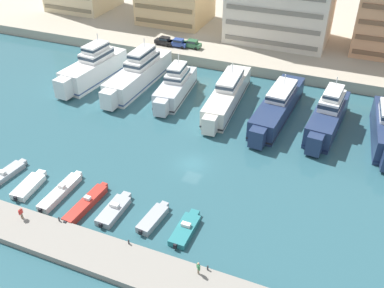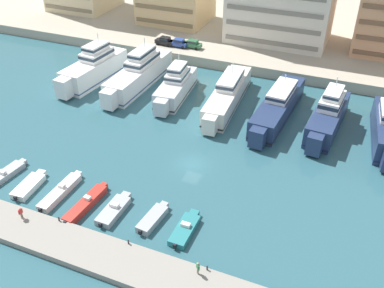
{
  "view_description": "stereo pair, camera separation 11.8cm",
  "coord_description": "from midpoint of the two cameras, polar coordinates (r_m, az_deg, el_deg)",
  "views": [
    {
      "loc": [
        18.87,
        -45.81,
        37.4
      ],
      "look_at": [
        -0.61,
        1.39,
        2.5
      ],
      "focal_mm": 40.0,
      "sensor_mm": 36.0,
      "label": 1
    },
    {
      "loc": [
        18.97,
        -45.77,
        37.4
      ],
      "look_at": [
        -0.61,
        1.39,
        2.5
      ],
      "focal_mm": 40.0,
      "sensor_mm": 36.0,
      "label": 2
    }
  ],
  "objects": [
    {
      "name": "bollard_west_mid",
      "position": [
        49.89,
        -8.51,
        -12.77
      ],
      "size": [
        0.2,
        0.2,
        0.61
      ],
      "color": "#2D2D33",
      "rests_on": "pier_dock"
    },
    {
      "name": "pier_dock",
      "position": [
        48.96,
        -9.28,
        -15.36
      ],
      "size": [
        120.0,
        5.18,
        0.82
      ],
      "primitive_type": "cube",
      "color": "gray",
      "rests_on": "ground"
    },
    {
      "name": "motorboat_grey_center",
      "position": [
        54.95,
        -10.39,
        -8.63
      ],
      "size": [
        2.14,
        6.54,
        1.31
      ],
      "color": "#9EA3A8",
      "rests_on": "ground"
    },
    {
      "name": "bollard_east_mid",
      "position": [
        47.01,
        2.02,
        -16.15
      ],
      "size": [
        0.2,
        0.2,
        0.61
      ],
      "color": "#2D2D33",
      "rests_on": "pier_dock"
    },
    {
      "name": "yacht_silver_mid_left",
      "position": [
        78.85,
        -2.27,
        7.73
      ],
      "size": [
        5.33,
        16.48,
        7.57
      ],
      "color": "silver",
      "rests_on": "ground"
    },
    {
      "name": "pedestrian_mid_deck",
      "position": [
        46.16,
        0.78,
        -16.11
      ],
      "size": [
        0.5,
        0.47,
        1.67
      ],
      "color": "#7A6B56",
      "rests_on": "pier_dock"
    },
    {
      "name": "yacht_navy_center_right",
      "position": [
        72.19,
        17.61,
        3.63
      ],
      "size": [
        5.32,
        18.07,
        8.34
      ],
      "color": "navy",
      "rests_on": "ground"
    },
    {
      "name": "pedestrian_near_edge",
      "position": [
        55.72,
        -21.92,
        -8.46
      ],
      "size": [
        0.26,
        0.63,
        1.63
      ],
      "color": "#7A6B56",
      "rests_on": "pier_dock"
    },
    {
      "name": "ground_plane",
      "position": [
        62.08,
        -0.02,
        -2.7
      ],
      "size": [
        400.0,
        400.0,
        0.0
      ],
      "primitive_type": "plane",
      "color": "#2D5B66"
    },
    {
      "name": "motorboat_grey_far_left",
      "position": [
        64.64,
        -24.16,
        -4.08
      ],
      "size": [
        2.52,
        8.62,
        1.22
      ],
      "color": "#9EA3A8",
      "rests_on": "ground"
    },
    {
      "name": "motorboat_white_mid_left",
      "position": [
        59.22,
        -17.16,
        -6.09
      ],
      "size": [
        1.68,
        8.46,
        1.35
      ],
      "color": "white",
      "rests_on": "ground"
    },
    {
      "name": "motorboat_red_center_left",
      "position": [
        56.46,
        -14.0,
        -7.74
      ],
      "size": [
        1.97,
        8.36,
        1.37
      ],
      "color": "red",
      "rests_on": "ground"
    },
    {
      "name": "motorboat_grey_center_right",
      "position": [
        53.16,
        -5.26,
        -9.87
      ],
      "size": [
        2.21,
        5.96,
        0.9
      ],
      "color": "#9EA3A8",
      "rests_on": "ground"
    },
    {
      "name": "motorboat_teal_mid_right",
      "position": [
        51.75,
        -0.95,
        -11.28
      ],
      "size": [
        2.05,
        6.44,
        1.2
      ],
      "color": "teal",
      "rests_on": "ground"
    },
    {
      "name": "yacht_navy_center",
      "position": [
        73.8,
        11.29,
        4.97
      ],
      "size": [
        5.47,
        22.28,
        6.6
      ],
      "color": "navy",
      "rests_on": "ground"
    },
    {
      "name": "yacht_ivory_center_left",
      "position": [
        76.3,
        4.69,
        6.61
      ],
      "size": [
        5.04,
        22.21,
        6.74
      ],
      "color": "silver",
      "rests_on": "ground"
    },
    {
      "name": "yacht_white_left",
      "position": [
        83.49,
        -7.14,
        9.36
      ],
      "size": [
        4.9,
        22.36,
        8.49
      ],
      "color": "white",
      "rests_on": "ground"
    },
    {
      "name": "yacht_white_far_left",
      "position": [
        86.71,
        -13.05,
        9.84
      ],
      "size": [
        6.22,
        18.83,
        8.89
      ],
      "color": "white",
      "rests_on": "ground"
    },
    {
      "name": "car_green_mid_left",
      "position": [
        95.15,
        -0.04,
        13.24
      ],
      "size": [
        4.18,
        2.09,
        1.8
      ],
      "color": "#2D6642",
      "rests_on": "quay_promenade"
    },
    {
      "name": "quay_promenade",
      "position": [
        119.97,
        12.78,
        15.92
      ],
      "size": [
        180.0,
        70.0,
        2.15
      ],
      "primitive_type": "cube",
      "color": "#ADA38E",
      "rests_on": "ground"
    },
    {
      "name": "car_blue_left",
      "position": [
        95.77,
        -1.9,
        13.36
      ],
      "size": [
        4.11,
        1.94,
        1.8
      ],
      "color": "#28428E",
      "rests_on": "quay_promenade"
    },
    {
      "name": "bollard_west",
      "position": [
        54.31,
        -17.38,
        -9.51
      ],
      "size": [
        0.2,
        0.2,
        0.61
      ],
      "color": "#2D2D33",
      "rests_on": "pier_dock"
    },
    {
      "name": "motorboat_white_left",
      "position": [
        61.63,
        -20.93,
        -5.22
      ],
      "size": [
        2.53,
        6.26,
        0.88
      ],
      "color": "white",
      "rests_on": "ground"
    },
    {
      "name": "car_black_far_left",
      "position": [
        97.02,
        -3.76,
        13.59
      ],
      "size": [
        4.15,
        2.03,
        1.8
      ],
      "color": "black",
      "rests_on": "quay_promenade"
    }
  ]
}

